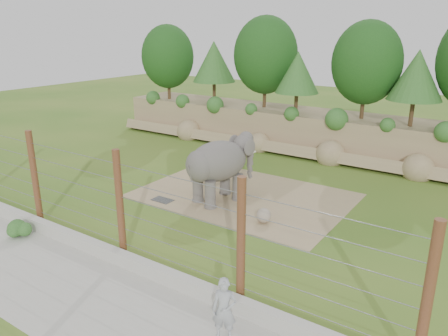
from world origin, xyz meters
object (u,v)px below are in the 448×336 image
Objects in this scene: stone_ball at (264,215)px; zookeeper at (224,310)px; elephant at (218,170)px; barrier_fence at (120,204)px.

zookeeper reaches higher than stone_ball.
elephant is 6.00× the size of stone_ball.
stone_ball is at bearing 0.76° from elephant.
elephant is 2.09× the size of zookeeper.
stone_ball is 6.24m from barrier_fence.
barrier_fence is at bearing -70.19° from elephant.
stone_ball is (3.03, -0.95, -1.19)m from elephant.
barrier_fence reaches higher than elephant.
elephant is 3.39m from stone_ball.
elephant is 0.19× the size of barrier_fence.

